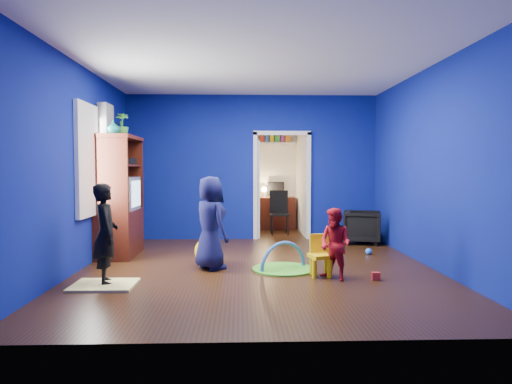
{
  "coord_description": "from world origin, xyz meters",
  "views": [
    {
      "loc": [
        -0.24,
        -6.44,
        1.44
      ],
      "look_at": [
        -0.0,
        0.4,
        1.08
      ],
      "focal_mm": 32.0,
      "sensor_mm": 36.0,
      "label": 1
    }
  ],
  "objects_px": {
    "tv_armoire": "(119,196)",
    "kid_chair": "(321,257)",
    "study_desk": "(276,213)",
    "toddler_red": "(335,244)",
    "crt_tv": "(122,194)",
    "play_mat": "(283,269)",
    "armchair": "(362,227)",
    "child_navy": "(210,223)",
    "folding_chair": "(279,214)",
    "child_black": "(106,234)",
    "vase": "(113,127)",
    "hopper_ball": "(208,251)"
  },
  "relations": [
    {
      "from": "tv_armoire",
      "to": "kid_chair",
      "type": "relative_size",
      "value": 3.92
    },
    {
      "from": "tv_armoire",
      "to": "study_desk",
      "type": "bearing_deg",
      "value": 48.57
    },
    {
      "from": "toddler_red",
      "to": "crt_tv",
      "type": "distance_m",
      "value": 3.65
    },
    {
      "from": "tv_armoire",
      "to": "play_mat",
      "type": "relative_size",
      "value": 2.24
    },
    {
      "from": "armchair",
      "to": "kid_chair",
      "type": "relative_size",
      "value": 1.38
    },
    {
      "from": "child_navy",
      "to": "crt_tv",
      "type": "height_order",
      "value": "child_navy"
    },
    {
      "from": "toddler_red",
      "to": "crt_tv",
      "type": "bearing_deg",
      "value": -160.45
    },
    {
      "from": "crt_tv",
      "to": "study_desk",
      "type": "distance_m",
      "value": 4.28
    },
    {
      "from": "folding_chair",
      "to": "armchair",
      "type": "bearing_deg",
      "value": -38.22
    },
    {
      "from": "child_black",
      "to": "vase",
      "type": "height_order",
      "value": "vase"
    },
    {
      "from": "folding_chair",
      "to": "child_navy",
      "type": "bearing_deg",
      "value": -111.04
    },
    {
      "from": "child_navy",
      "to": "toddler_red",
      "type": "height_order",
      "value": "child_navy"
    },
    {
      "from": "tv_armoire",
      "to": "crt_tv",
      "type": "height_order",
      "value": "tv_armoire"
    },
    {
      "from": "crt_tv",
      "to": "hopper_ball",
      "type": "bearing_deg",
      "value": -28.72
    },
    {
      "from": "vase",
      "to": "study_desk",
      "type": "xyz_separation_m",
      "value": [
        2.82,
        3.49,
        -1.69
      ]
    },
    {
      "from": "child_navy",
      "to": "folding_chair",
      "type": "bearing_deg",
      "value": -54.75
    },
    {
      "from": "armchair",
      "to": "toddler_red",
      "type": "height_order",
      "value": "toddler_red"
    },
    {
      "from": "armchair",
      "to": "child_black",
      "type": "distance_m",
      "value": 4.96
    },
    {
      "from": "armchair",
      "to": "study_desk",
      "type": "height_order",
      "value": "study_desk"
    },
    {
      "from": "child_black",
      "to": "crt_tv",
      "type": "distance_m",
      "value": 1.93
    },
    {
      "from": "vase",
      "to": "study_desk",
      "type": "distance_m",
      "value": 4.8
    },
    {
      "from": "vase",
      "to": "tv_armoire",
      "type": "distance_m",
      "value": 1.13
    },
    {
      "from": "study_desk",
      "to": "folding_chair",
      "type": "xyz_separation_m",
      "value": [
        0.0,
        -0.96,
        0.09
      ]
    },
    {
      "from": "hopper_ball",
      "to": "play_mat",
      "type": "relative_size",
      "value": 0.47
    },
    {
      "from": "crt_tv",
      "to": "study_desk",
      "type": "height_order",
      "value": "crt_tv"
    },
    {
      "from": "hopper_ball",
      "to": "study_desk",
      "type": "bearing_deg",
      "value": 71.8
    },
    {
      "from": "study_desk",
      "to": "folding_chair",
      "type": "distance_m",
      "value": 0.96
    },
    {
      "from": "armchair",
      "to": "play_mat",
      "type": "xyz_separation_m",
      "value": [
        -1.72,
        -2.22,
        -0.3
      ]
    },
    {
      "from": "child_black",
      "to": "tv_armoire",
      "type": "relative_size",
      "value": 0.64
    },
    {
      "from": "tv_armoire",
      "to": "folding_chair",
      "type": "distance_m",
      "value": 3.64
    },
    {
      "from": "vase",
      "to": "kid_chair",
      "type": "xyz_separation_m",
      "value": [
        3.05,
        -1.24,
        -1.82
      ]
    },
    {
      "from": "child_navy",
      "to": "hopper_ball",
      "type": "relative_size",
      "value": 3.21
    },
    {
      "from": "crt_tv",
      "to": "kid_chair",
      "type": "relative_size",
      "value": 1.4
    },
    {
      "from": "crt_tv",
      "to": "folding_chair",
      "type": "distance_m",
      "value": 3.61
    },
    {
      "from": "toddler_red",
      "to": "armchair",
      "type": "bearing_deg",
      "value": 116.97
    },
    {
      "from": "vase",
      "to": "folding_chair",
      "type": "relative_size",
      "value": 0.24
    },
    {
      "from": "armchair",
      "to": "crt_tv",
      "type": "bearing_deg",
      "value": 119.08
    },
    {
      "from": "armchair",
      "to": "kid_chair",
      "type": "xyz_separation_m",
      "value": [
        -1.26,
        -2.61,
        -0.06
      ]
    },
    {
      "from": "child_navy",
      "to": "vase",
      "type": "relative_size",
      "value": 6.1
    },
    {
      "from": "toddler_red",
      "to": "crt_tv",
      "type": "relative_size",
      "value": 1.32
    },
    {
      "from": "tv_armoire",
      "to": "child_navy",
      "type": "bearing_deg",
      "value": -34.09
    },
    {
      "from": "folding_chair",
      "to": "hopper_ball",
      "type": "bearing_deg",
      "value": -113.4
    },
    {
      "from": "toddler_red",
      "to": "crt_tv",
      "type": "xyz_separation_m",
      "value": [
        -3.16,
        1.74,
        0.56
      ]
    },
    {
      "from": "tv_armoire",
      "to": "child_black",
      "type": "bearing_deg",
      "value": -80.29
    },
    {
      "from": "toddler_red",
      "to": "play_mat",
      "type": "height_order",
      "value": "toddler_red"
    },
    {
      "from": "child_navy",
      "to": "kid_chair",
      "type": "height_order",
      "value": "child_navy"
    },
    {
      "from": "kid_chair",
      "to": "play_mat",
      "type": "distance_m",
      "value": 0.65
    },
    {
      "from": "vase",
      "to": "kid_chair",
      "type": "distance_m",
      "value": 3.76
    },
    {
      "from": "armchair",
      "to": "vase",
      "type": "xyz_separation_m",
      "value": [
        -4.3,
        -1.37,
        1.75
      ]
    },
    {
      "from": "child_navy",
      "to": "tv_armoire",
      "type": "bearing_deg",
      "value": 22.19
    }
  ]
}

